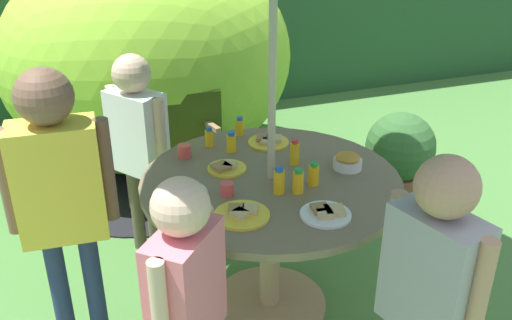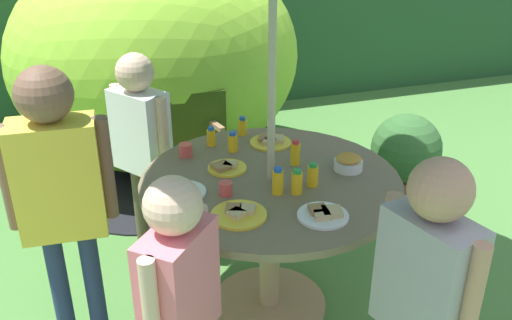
{
  "view_description": "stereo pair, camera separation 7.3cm",
  "coord_description": "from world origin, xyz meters",
  "px_view_note": "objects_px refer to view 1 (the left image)",
  "views": [
    {
      "loc": [
        -0.87,
        -2.17,
        1.99
      ],
      "look_at": [
        -0.05,
        0.08,
        0.82
      ],
      "focal_mm": 39.54,
      "sensor_mm": 36.0,
      "label": 1
    },
    {
      "loc": [
        -0.8,
        -2.19,
        1.99
      ],
      "look_at": [
        -0.05,
        0.08,
        0.82
      ],
      "focal_mm": 39.54,
      "sensor_mm": 36.0,
      "label": 2
    }
  ],
  "objects_px": {
    "plate_near_right": "(269,141)",
    "child_in_yellow_shirt": "(59,182)",
    "child_in_grey_shirt": "(432,274)",
    "wooden_chair": "(165,141)",
    "dome_tent": "(150,61)",
    "child_in_white_shirt": "(137,133)",
    "garden_table": "(271,208)",
    "juice_bottle_spot_b": "(279,181)",
    "potted_plant": "(400,153)",
    "juice_bottle_near_left": "(209,137)",
    "juice_bottle_center_front": "(298,182)",
    "plate_center_back": "(242,214)",
    "juice_bottle_spot_a": "(240,127)",
    "juice_bottle_mid_right": "(313,174)",
    "plate_far_left": "(326,213)",
    "cup_near": "(184,151)",
    "plate_back_edge": "(226,168)",
    "snack_bowl": "(348,161)",
    "juice_bottle_mid_left": "(295,153)",
    "cup_far": "(227,189)",
    "child_in_pink_shirt": "(186,287)",
    "juice_bottle_front_edge": "(231,143)",
    "plate_far_right": "(183,193)"
  },
  "relations": [
    {
      "from": "plate_near_right",
      "to": "child_in_yellow_shirt",
      "type": "bearing_deg",
      "value": -163.86
    },
    {
      "from": "child_in_yellow_shirt",
      "to": "child_in_grey_shirt",
      "type": "xyz_separation_m",
      "value": [
        1.17,
        -0.98,
        -0.08
      ]
    },
    {
      "from": "wooden_chair",
      "to": "dome_tent",
      "type": "xyz_separation_m",
      "value": [
        0.06,
        0.72,
        0.33
      ]
    },
    {
      "from": "child_in_white_shirt",
      "to": "child_in_yellow_shirt",
      "type": "relative_size",
      "value": 0.89
    },
    {
      "from": "garden_table",
      "to": "juice_bottle_spot_b",
      "type": "xyz_separation_m",
      "value": [
        -0.02,
        -0.14,
        0.22
      ]
    },
    {
      "from": "potted_plant",
      "to": "juice_bottle_near_left",
      "type": "height_order",
      "value": "juice_bottle_near_left"
    },
    {
      "from": "potted_plant",
      "to": "juice_bottle_center_front",
      "type": "distance_m",
      "value": 1.54
    },
    {
      "from": "plate_center_back",
      "to": "juice_bottle_spot_a",
      "type": "relative_size",
      "value": 2.25
    },
    {
      "from": "juice_bottle_mid_right",
      "to": "plate_far_left",
      "type": "bearing_deg",
      "value": -103.57
    },
    {
      "from": "wooden_chair",
      "to": "juice_bottle_center_front",
      "type": "xyz_separation_m",
      "value": [
        0.34,
        -1.34,
        0.31
      ]
    },
    {
      "from": "juice_bottle_near_left",
      "to": "cup_near",
      "type": "xyz_separation_m",
      "value": [
        -0.15,
        -0.09,
        -0.02
      ]
    },
    {
      "from": "plate_near_right",
      "to": "juice_bottle_center_front",
      "type": "bearing_deg",
      "value": -97.5
    },
    {
      "from": "plate_back_edge",
      "to": "snack_bowl",
      "type": "bearing_deg",
      "value": -18.26
    },
    {
      "from": "plate_far_left",
      "to": "juice_bottle_near_left",
      "type": "relative_size",
      "value": 2.04
    },
    {
      "from": "potted_plant",
      "to": "juice_bottle_mid_right",
      "type": "xyz_separation_m",
      "value": [
        -1.07,
        -0.86,
        0.45
      ]
    },
    {
      "from": "plate_far_left",
      "to": "juice_bottle_mid_left",
      "type": "height_order",
      "value": "juice_bottle_mid_left"
    },
    {
      "from": "garden_table",
      "to": "dome_tent",
      "type": "relative_size",
      "value": 0.56
    },
    {
      "from": "potted_plant",
      "to": "dome_tent",
      "type": "bearing_deg",
      "value": 141.42
    },
    {
      "from": "child_in_yellow_shirt",
      "to": "plate_back_edge",
      "type": "bearing_deg",
      "value": 10.55
    },
    {
      "from": "potted_plant",
      "to": "plate_center_back",
      "type": "height_order",
      "value": "plate_center_back"
    },
    {
      "from": "juice_bottle_near_left",
      "to": "cup_far",
      "type": "relative_size",
      "value": 1.73
    },
    {
      "from": "garden_table",
      "to": "plate_far_left",
      "type": "distance_m",
      "value": 0.44
    },
    {
      "from": "child_in_pink_shirt",
      "to": "juice_bottle_center_front",
      "type": "relative_size",
      "value": 9.86
    },
    {
      "from": "child_in_pink_shirt",
      "to": "cup_near",
      "type": "height_order",
      "value": "child_in_pink_shirt"
    },
    {
      "from": "juice_bottle_front_edge",
      "to": "plate_center_back",
      "type": "bearing_deg",
      "value": -103.92
    },
    {
      "from": "juice_bottle_center_front",
      "to": "juice_bottle_front_edge",
      "type": "distance_m",
      "value": 0.53
    },
    {
      "from": "plate_far_right",
      "to": "child_in_white_shirt",
      "type": "bearing_deg",
      "value": 96.32
    },
    {
      "from": "plate_near_right",
      "to": "juice_bottle_front_edge",
      "type": "distance_m",
      "value": 0.22
    },
    {
      "from": "juice_bottle_spot_b",
      "to": "plate_far_left",
      "type": "bearing_deg",
      "value": -65.65
    },
    {
      "from": "child_in_pink_shirt",
      "to": "juice_bottle_mid_right",
      "type": "height_order",
      "value": "child_in_pink_shirt"
    },
    {
      "from": "child_in_yellow_shirt",
      "to": "juice_bottle_center_front",
      "type": "xyz_separation_m",
      "value": [
        0.99,
        -0.24,
        -0.06
      ]
    },
    {
      "from": "child_in_yellow_shirt",
      "to": "garden_table",
      "type": "bearing_deg",
      "value": 0.0
    },
    {
      "from": "plate_center_back",
      "to": "juice_bottle_front_edge",
      "type": "height_order",
      "value": "juice_bottle_front_edge"
    },
    {
      "from": "potted_plant",
      "to": "plate_far_right",
      "type": "height_order",
      "value": "plate_far_right"
    },
    {
      "from": "plate_center_back",
      "to": "juice_bottle_center_front",
      "type": "bearing_deg",
      "value": 19.08
    },
    {
      "from": "child_in_white_shirt",
      "to": "child_in_yellow_shirt",
      "type": "bearing_deg",
      "value": -68.43
    },
    {
      "from": "cup_far",
      "to": "cup_near",
      "type": "bearing_deg",
      "value": 100.76
    },
    {
      "from": "child_in_yellow_shirt",
      "to": "juice_bottle_mid_right",
      "type": "relative_size",
      "value": 12.02
    },
    {
      "from": "child_in_pink_shirt",
      "to": "juice_bottle_center_front",
      "type": "distance_m",
      "value": 0.78
    },
    {
      "from": "juice_bottle_front_edge",
      "to": "juice_bottle_mid_right",
      "type": "bearing_deg",
      "value": -62.97
    },
    {
      "from": "child_in_grey_shirt",
      "to": "plate_far_left",
      "type": "bearing_deg",
      "value": 0.85
    },
    {
      "from": "child_in_grey_shirt",
      "to": "juice_bottle_spot_b",
      "type": "distance_m",
      "value": 0.81
    },
    {
      "from": "wooden_chair",
      "to": "dome_tent",
      "type": "bearing_deg",
      "value": 71.71
    },
    {
      "from": "juice_bottle_spot_a",
      "to": "juice_bottle_front_edge",
      "type": "bearing_deg",
      "value": -120.08
    },
    {
      "from": "wooden_chair",
      "to": "juice_bottle_center_front",
      "type": "relative_size",
      "value": 7.54
    },
    {
      "from": "dome_tent",
      "to": "juice_bottle_front_edge",
      "type": "bearing_deg",
      "value": -84.49
    },
    {
      "from": "juice_bottle_spot_b",
      "to": "plate_back_edge",
      "type": "bearing_deg",
      "value": 117.38
    },
    {
      "from": "plate_far_left",
      "to": "cup_near",
      "type": "xyz_separation_m",
      "value": [
        -0.42,
        0.75,
        0.02
      ]
    },
    {
      "from": "plate_near_right",
      "to": "juice_bottle_mid_right",
      "type": "bearing_deg",
      "value": -87.35
    },
    {
      "from": "plate_near_right",
      "to": "juice_bottle_near_left",
      "type": "xyz_separation_m",
      "value": [
        -0.3,
        0.07,
        0.04
      ]
    }
  ]
}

